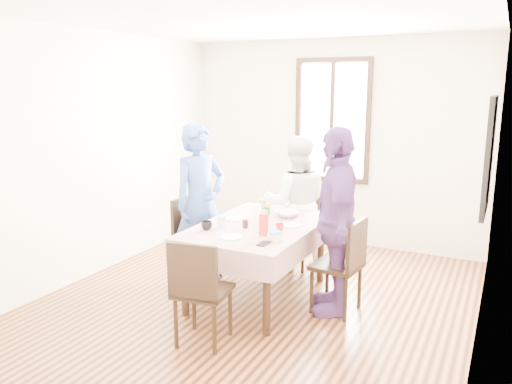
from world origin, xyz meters
TOP-DOWN VIEW (x-y plane):
  - ground at (0.00, 0.00)m, footprint 4.50×4.50m
  - back_wall at (0.00, 2.25)m, footprint 4.00×0.00m
  - right_wall at (2.00, 0.00)m, footprint 0.00×4.50m
  - window_frame at (0.00, 2.23)m, footprint 1.02×0.06m
  - window_pane at (0.00, 2.24)m, footprint 0.90×0.02m
  - art_poster at (1.98, 0.30)m, footprint 0.04×0.76m
  - dining_table at (-0.03, 0.10)m, footprint 0.96×1.48m
  - tablecloth at (-0.03, 0.10)m, footprint 1.08×1.60m
  - chair_left at (-0.83, 0.24)m, footprint 0.43×0.43m
  - chair_right at (0.77, 0.15)m, footprint 0.46×0.46m
  - chair_far at (-0.03, 1.12)m, footprint 0.46×0.46m
  - chair_near at (-0.03, -0.92)m, footprint 0.47×0.47m
  - person_left at (-0.81, 0.24)m, footprint 0.63×0.74m
  - person_far at (-0.03, 1.10)m, footprint 0.93×0.84m
  - person_right at (0.75, 0.15)m, footprint 0.79×1.12m
  - mug_black at (-0.39, -0.28)m, footprint 0.13×0.13m
  - mug_flag at (0.26, -0.03)m, footprint 0.12×0.12m
  - mug_green at (-0.12, 0.46)m, footprint 0.11×0.11m
  - serving_bowl at (0.11, 0.51)m, footprint 0.31×0.31m
  - juice_carton at (0.18, -0.20)m, footprint 0.07×0.07m
  - butter_tub at (0.33, -0.29)m, footprint 0.13×0.13m
  - jam_jar at (-0.09, -0.06)m, footprint 0.06×0.06m
  - drinking_glass at (-0.31, -0.13)m, footprint 0.08×0.08m
  - smartphone at (0.29, -0.44)m, footprint 0.08×0.16m
  - flower_vase at (0.01, 0.16)m, footprint 0.07×0.07m
  - plate_left at (-0.34, 0.18)m, footprint 0.20×0.20m
  - plate_right at (0.28, 0.20)m, footprint 0.20×0.20m
  - plate_far at (-0.04, 0.70)m, footprint 0.20×0.20m
  - plate_near at (-0.05, -0.40)m, footprint 0.20×0.20m
  - butter_lid at (0.33, -0.29)m, footprint 0.12×0.12m
  - flower_bunch at (0.01, 0.16)m, footprint 0.09×0.09m

SIDE VIEW (x-z plane):
  - ground at x=0.00m, z-range 0.00..0.00m
  - dining_table at x=-0.03m, z-range 0.00..0.75m
  - chair_left at x=-0.83m, z-range 0.00..0.91m
  - chair_right at x=0.77m, z-range 0.00..0.91m
  - chair_far at x=-0.03m, z-range 0.00..0.91m
  - chair_near at x=-0.03m, z-range 0.00..0.91m
  - tablecloth at x=-0.03m, z-range 0.75..0.76m
  - smartphone at x=0.29m, z-range 0.76..0.77m
  - plate_left at x=-0.34m, z-range 0.76..0.77m
  - plate_right at x=0.28m, z-range 0.76..0.77m
  - plate_far at x=-0.04m, z-range 0.76..0.77m
  - plate_near at x=-0.05m, z-range 0.76..0.77m
  - person_far at x=-0.03m, z-range 0.00..1.55m
  - serving_bowl at x=0.11m, z-range 0.76..0.82m
  - butter_tub at x=0.33m, z-range 0.76..0.83m
  - mug_flag at x=0.26m, z-range 0.76..0.84m
  - mug_green at x=-0.12m, z-range 0.76..0.84m
  - jam_jar at x=-0.09m, z-range 0.76..0.84m
  - mug_black at x=-0.39m, z-range 0.76..0.84m
  - drinking_glass at x=-0.31m, z-range 0.76..0.87m
  - flower_vase at x=0.01m, z-range 0.76..0.90m
  - butter_lid at x=0.33m, z-range 0.83..0.84m
  - person_left at x=-0.81m, z-range 0.00..1.72m
  - juice_carton at x=0.18m, z-range 0.76..0.97m
  - person_right at x=0.75m, z-range 0.00..1.76m
  - flower_bunch at x=0.01m, z-range 0.90..1.00m
  - back_wall at x=0.00m, z-range -0.65..3.35m
  - right_wall at x=2.00m, z-range -0.90..3.60m
  - art_poster at x=1.98m, z-range 1.07..2.03m
  - window_frame at x=0.00m, z-range 0.84..2.46m
  - window_pane at x=0.00m, z-range 0.90..2.40m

